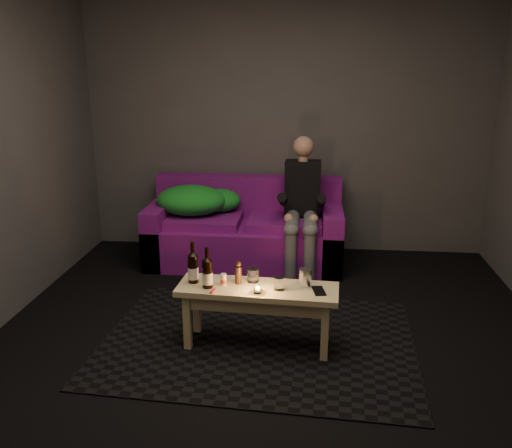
# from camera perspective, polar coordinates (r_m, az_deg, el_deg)

# --- Properties ---
(floor) EXTENTS (4.50, 4.50, 0.00)m
(floor) POSITION_cam_1_polar(r_m,az_deg,el_deg) (3.71, 1.19, -13.91)
(floor) COLOR black
(floor) RESTS_ON ground
(room) EXTENTS (4.50, 4.50, 4.50)m
(room) POSITION_cam_1_polar(r_m,az_deg,el_deg) (3.66, 1.95, 12.86)
(room) COLOR silver
(room) RESTS_ON ground
(rug) EXTENTS (2.25, 1.69, 0.01)m
(rug) POSITION_cam_1_polar(r_m,az_deg,el_deg) (3.89, 0.24, -12.23)
(rug) COLOR black
(rug) RESTS_ON floor
(sofa) EXTENTS (1.84, 0.83, 0.79)m
(sofa) POSITION_cam_1_polar(r_m,az_deg,el_deg) (5.28, -1.09, -0.88)
(sofa) COLOR #6F0F72
(sofa) RESTS_ON floor
(green_blanket) EXTENTS (0.81, 0.55, 0.28)m
(green_blanket) POSITION_cam_1_polar(r_m,az_deg,el_deg) (5.26, -6.30, 2.47)
(green_blanket) COLOR #1A9428
(green_blanket) RESTS_ON sofa
(person) EXTENTS (0.33, 0.77, 1.23)m
(person) POSITION_cam_1_polar(r_m,az_deg,el_deg) (5.00, 4.85, 2.23)
(person) COLOR black
(person) RESTS_ON sofa
(coffee_table) EXTENTS (1.10, 0.41, 0.44)m
(coffee_table) POSITION_cam_1_polar(r_m,az_deg,el_deg) (3.69, 0.17, -7.75)
(coffee_table) COLOR #DECA82
(coffee_table) RESTS_ON rug
(beer_bottle_a) EXTENTS (0.07, 0.07, 0.29)m
(beer_bottle_a) POSITION_cam_1_polar(r_m,az_deg,el_deg) (3.71, -6.64, -4.59)
(beer_bottle_a) COLOR black
(beer_bottle_a) RESTS_ON coffee_table
(beer_bottle_b) EXTENTS (0.07, 0.07, 0.28)m
(beer_bottle_b) POSITION_cam_1_polar(r_m,az_deg,el_deg) (3.62, -5.15, -5.15)
(beer_bottle_b) COLOR black
(beer_bottle_b) RESTS_ON coffee_table
(salt_shaker) EXTENTS (0.04, 0.04, 0.08)m
(salt_shaker) POSITION_cam_1_polar(r_m,az_deg,el_deg) (3.67, -3.44, -5.86)
(salt_shaker) COLOR silver
(salt_shaker) RESTS_ON coffee_table
(pepper_mill) EXTENTS (0.06, 0.06, 0.12)m
(pepper_mill) POSITION_cam_1_polar(r_m,az_deg,el_deg) (3.69, -1.88, -5.40)
(pepper_mill) COLOR black
(pepper_mill) RESTS_ON coffee_table
(tumbler_back) EXTENTS (0.08, 0.08, 0.09)m
(tumbler_back) POSITION_cam_1_polar(r_m,az_deg,el_deg) (3.72, -0.33, -5.43)
(tumbler_back) COLOR white
(tumbler_back) RESTS_ON coffee_table
(tealight) EXTENTS (0.06, 0.06, 0.04)m
(tealight) POSITION_cam_1_polar(r_m,az_deg,el_deg) (3.56, 0.19, -6.95)
(tealight) COLOR white
(tealight) RESTS_ON coffee_table
(tumbler_front) EXTENTS (0.08, 0.08, 0.09)m
(tumbler_front) POSITION_cam_1_polar(r_m,az_deg,el_deg) (3.60, 2.44, -6.28)
(tumbler_front) COLOR white
(tumbler_front) RESTS_ON coffee_table
(steel_cup) EXTENTS (0.11, 0.11, 0.12)m
(steel_cup) POSITION_cam_1_polar(r_m,az_deg,el_deg) (3.66, 5.19, -5.64)
(steel_cup) COLOR silver
(steel_cup) RESTS_ON coffee_table
(smartphone) EXTENTS (0.10, 0.16, 0.01)m
(smartphone) POSITION_cam_1_polar(r_m,az_deg,el_deg) (3.61, 6.62, -7.00)
(smartphone) COLOR black
(smartphone) RESTS_ON coffee_table
(red_lighter) EXTENTS (0.03, 0.07, 0.01)m
(red_lighter) POSITION_cam_1_polar(r_m,az_deg,el_deg) (3.59, -4.59, -7.05)
(red_lighter) COLOR red
(red_lighter) RESTS_ON coffee_table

